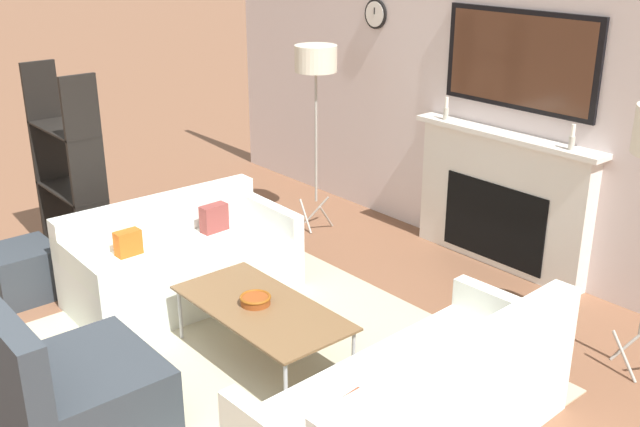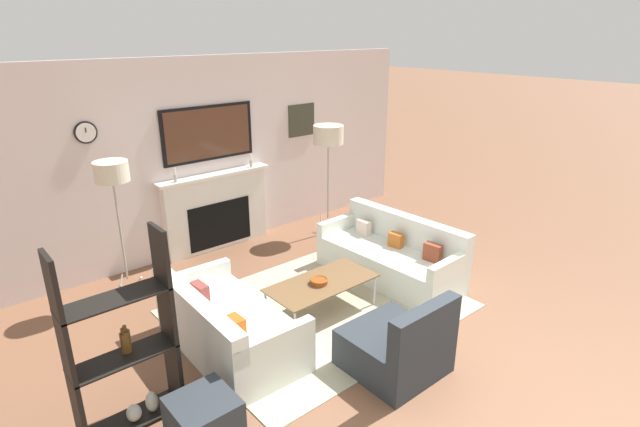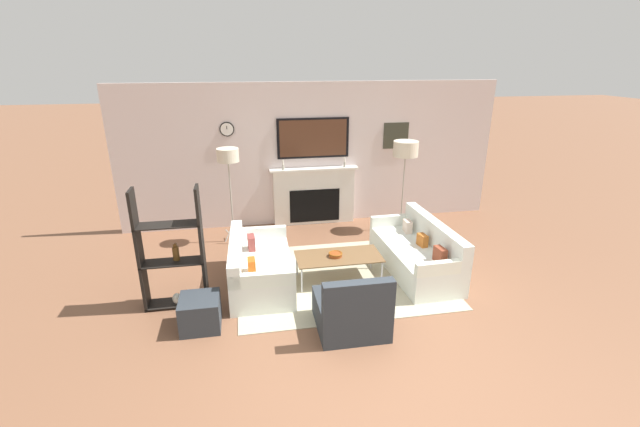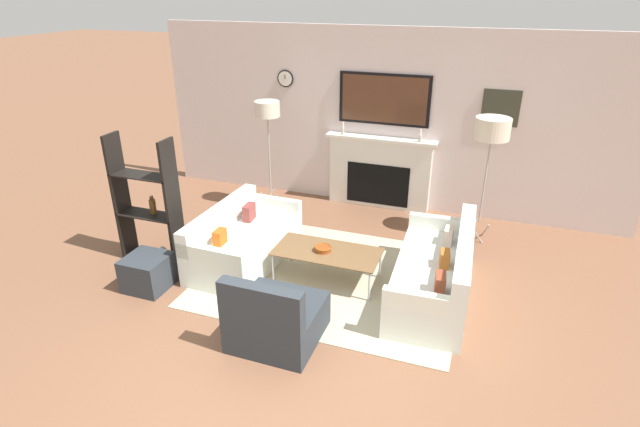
{
  "view_description": "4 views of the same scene",
  "coord_description": "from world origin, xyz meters",
  "px_view_note": "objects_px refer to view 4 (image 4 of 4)",
  "views": [
    {
      "loc": [
        3.38,
        -0.57,
        2.65
      ],
      "look_at": [
        -0.26,
        2.52,
        0.8
      ],
      "focal_mm": 42.0,
      "sensor_mm": 36.0,
      "label": 1
    },
    {
      "loc": [
        -3.23,
        -1.86,
        3.03
      ],
      "look_at": [
        0.23,
        2.21,
        1.04
      ],
      "focal_mm": 28.0,
      "sensor_mm": 36.0,
      "label": 2
    },
    {
      "loc": [
        -1.32,
        -3.62,
        3.11
      ],
      "look_at": [
        -0.23,
        2.32,
        0.9
      ],
      "focal_mm": 24.0,
      "sensor_mm": 36.0,
      "label": 3
    },
    {
      "loc": [
        1.59,
        -2.96,
        3.22
      ],
      "look_at": [
        -0.25,
        2.18,
        0.71
      ],
      "focal_mm": 28.0,
      "sensor_mm": 36.0,
      "label": 4
    }
  ],
  "objects_px": {
    "couch_left": "(243,242)",
    "armchair": "(276,319)",
    "floor_lamp_left": "(267,111)",
    "decorative_bowl": "(323,248)",
    "coffee_table": "(327,253)",
    "floor_lamp_right": "(492,130)",
    "couch_right": "(436,275)",
    "shelf_unit": "(148,209)",
    "ottoman": "(148,272)"
  },
  "relations": [
    {
      "from": "couch_right",
      "to": "shelf_unit",
      "type": "relative_size",
      "value": 1.18
    },
    {
      "from": "decorative_bowl",
      "to": "ottoman",
      "type": "relative_size",
      "value": 0.43
    },
    {
      "from": "ottoman",
      "to": "coffee_table",
      "type": "bearing_deg",
      "value": 23.67
    },
    {
      "from": "shelf_unit",
      "to": "armchair",
      "type": "bearing_deg",
      "value": -24.25
    },
    {
      "from": "ottoman",
      "to": "decorative_bowl",
      "type": "bearing_deg",
      "value": 23.98
    },
    {
      "from": "couch_left",
      "to": "armchair",
      "type": "bearing_deg",
      "value": -51.34
    },
    {
      "from": "armchair",
      "to": "coffee_table",
      "type": "bearing_deg",
      "value": 84.66
    },
    {
      "from": "floor_lamp_left",
      "to": "decorative_bowl",
      "type": "bearing_deg",
      "value": -49.77
    },
    {
      "from": "shelf_unit",
      "to": "couch_right",
      "type": "bearing_deg",
      "value": 5.65
    },
    {
      "from": "coffee_table",
      "to": "floor_lamp_right",
      "type": "height_order",
      "value": "floor_lamp_right"
    },
    {
      "from": "couch_left",
      "to": "couch_right",
      "type": "bearing_deg",
      "value": -0.01
    },
    {
      "from": "armchair",
      "to": "decorative_bowl",
      "type": "distance_m",
      "value": 1.22
    },
    {
      "from": "couch_right",
      "to": "decorative_bowl",
      "type": "bearing_deg",
      "value": -175.71
    },
    {
      "from": "floor_lamp_right",
      "to": "shelf_unit",
      "type": "height_order",
      "value": "floor_lamp_right"
    },
    {
      "from": "couch_right",
      "to": "shelf_unit",
      "type": "height_order",
      "value": "shelf_unit"
    },
    {
      "from": "floor_lamp_left",
      "to": "shelf_unit",
      "type": "relative_size",
      "value": 1.04
    },
    {
      "from": "floor_lamp_left",
      "to": "ottoman",
      "type": "xyz_separation_m",
      "value": [
        -0.38,
        -2.57,
        -1.34
      ]
    },
    {
      "from": "floor_lamp_right",
      "to": "ottoman",
      "type": "distance_m",
      "value": 4.56
    },
    {
      "from": "armchair",
      "to": "decorative_bowl",
      "type": "bearing_deg",
      "value": 86.93
    },
    {
      "from": "armchair",
      "to": "ottoman",
      "type": "height_order",
      "value": "armchair"
    },
    {
      "from": "coffee_table",
      "to": "floor_lamp_left",
      "type": "bearing_deg",
      "value": 131.31
    },
    {
      "from": "armchair",
      "to": "ottoman",
      "type": "xyz_separation_m",
      "value": [
        -1.79,
        0.38,
        -0.06
      ]
    },
    {
      "from": "armchair",
      "to": "coffee_table",
      "type": "height_order",
      "value": "armchair"
    },
    {
      "from": "coffee_table",
      "to": "decorative_bowl",
      "type": "relative_size",
      "value": 6.16
    },
    {
      "from": "couch_right",
      "to": "couch_left",
      "type": "bearing_deg",
      "value": 179.99
    },
    {
      "from": "shelf_unit",
      "to": "ottoman",
      "type": "bearing_deg",
      "value": -59.56
    },
    {
      "from": "floor_lamp_left",
      "to": "ottoman",
      "type": "relative_size",
      "value": 3.57
    },
    {
      "from": "couch_right",
      "to": "armchair",
      "type": "xyz_separation_m",
      "value": [
        -1.37,
        -1.31,
        -0.02
      ]
    },
    {
      "from": "decorative_bowl",
      "to": "shelf_unit",
      "type": "bearing_deg",
      "value": -173.54
    },
    {
      "from": "coffee_table",
      "to": "floor_lamp_right",
      "type": "relative_size",
      "value": 0.73
    },
    {
      "from": "floor_lamp_right",
      "to": "coffee_table",
      "type": "bearing_deg",
      "value": -132.89
    },
    {
      "from": "couch_right",
      "to": "floor_lamp_right",
      "type": "height_order",
      "value": "floor_lamp_right"
    },
    {
      "from": "couch_left",
      "to": "ottoman",
      "type": "height_order",
      "value": "couch_left"
    },
    {
      "from": "ottoman",
      "to": "floor_lamp_right",
      "type": "bearing_deg",
      "value": 36.17
    },
    {
      "from": "floor_lamp_right",
      "to": "ottoman",
      "type": "bearing_deg",
      "value": -143.83
    },
    {
      "from": "couch_left",
      "to": "shelf_unit",
      "type": "relative_size",
      "value": 1.03
    },
    {
      "from": "couch_right",
      "to": "coffee_table",
      "type": "distance_m",
      "value": 1.26
    },
    {
      "from": "coffee_table",
      "to": "decorative_bowl",
      "type": "distance_m",
      "value": 0.07
    },
    {
      "from": "couch_left",
      "to": "ottoman",
      "type": "bearing_deg",
      "value": -128.93
    },
    {
      "from": "decorative_bowl",
      "to": "armchair",
      "type": "bearing_deg",
      "value": -93.07
    },
    {
      "from": "floor_lamp_left",
      "to": "shelf_unit",
      "type": "xyz_separation_m",
      "value": [
        -0.72,
        -2.0,
        -0.83
      ]
    },
    {
      "from": "couch_right",
      "to": "shelf_unit",
      "type": "distance_m",
      "value": 3.54
    },
    {
      "from": "shelf_unit",
      "to": "floor_lamp_right",
      "type": "bearing_deg",
      "value": 27.35
    },
    {
      "from": "floor_lamp_right",
      "to": "decorative_bowl",
      "type": "bearing_deg",
      "value": -133.58
    },
    {
      "from": "couch_left",
      "to": "floor_lamp_left",
      "type": "xyz_separation_m",
      "value": [
        -0.37,
        1.65,
        1.28
      ]
    },
    {
      "from": "ottoman",
      "to": "couch_left",
      "type": "bearing_deg",
      "value": 51.07
    },
    {
      "from": "decorative_bowl",
      "to": "floor_lamp_left",
      "type": "relative_size",
      "value": 0.12
    },
    {
      "from": "coffee_table",
      "to": "decorative_bowl",
      "type": "xyz_separation_m",
      "value": [
        -0.05,
        -0.01,
        0.05
      ]
    },
    {
      "from": "decorative_bowl",
      "to": "couch_right",
      "type": "bearing_deg",
      "value": 4.29
    },
    {
      "from": "coffee_table",
      "to": "floor_lamp_right",
      "type": "xyz_separation_m",
      "value": [
        1.61,
        1.74,
        1.17
      ]
    }
  ]
}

